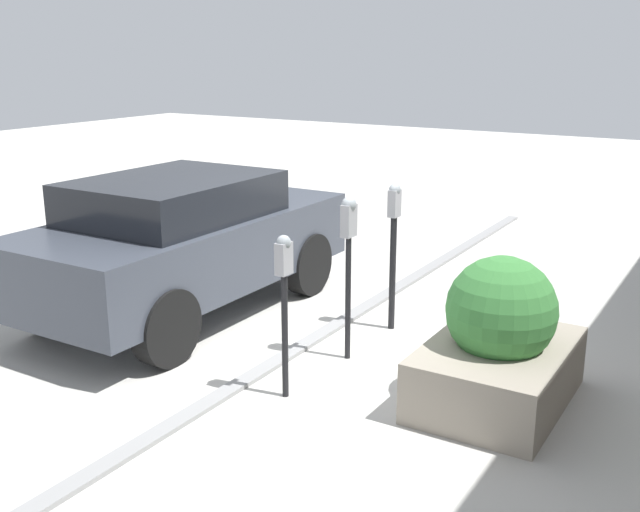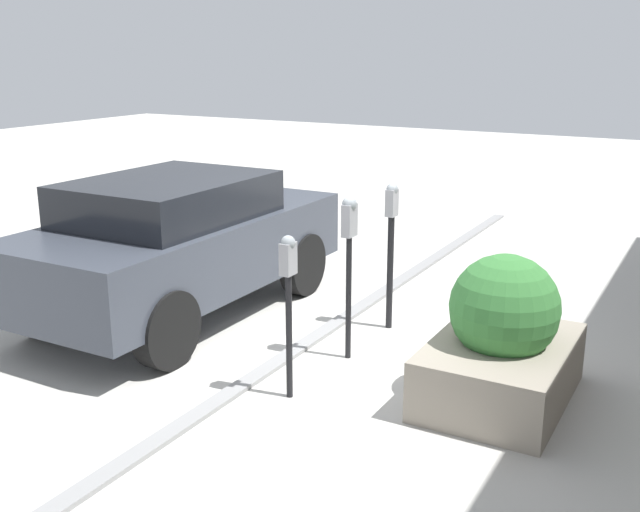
{
  "view_description": "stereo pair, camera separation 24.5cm",
  "coord_description": "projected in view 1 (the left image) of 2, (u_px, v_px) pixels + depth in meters",
  "views": [
    {
      "loc": [
        -5.75,
        -3.62,
        2.84
      ],
      "look_at": [
        0.0,
        -0.12,
        0.96
      ],
      "focal_mm": 42.0,
      "sensor_mm": 36.0,
      "label": 1
    },
    {
      "loc": [
        -5.87,
        -3.41,
        2.84
      ],
      "look_at": [
        0.0,
        -0.12,
        0.96
      ],
      "focal_mm": 42.0,
      "sensor_mm": 36.0,
      "label": 2
    }
  ],
  "objects": [
    {
      "name": "planter_box",
      "position": [
        499.0,
        345.0,
        6.09
      ],
      "size": [
        1.57,
        1.07,
        1.25
      ],
      "color": "gray",
      "rests_on": "ground_plane"
    },
    {
      "name": "curb_strip",
      "position": [
        303.0,
        346.0,
        7.34
      ],
      "size": [
        13.5,
        0.16,
        0.04
      ],
      "color": "gray",
      "rests_on": "ground_plane"
    },
    {
      "name": "ground_plane",
      "position": [
        309.0,
        349.0,
        7.3
      ],
      "size": [
        40.0,
        40.0,
        0.0
      ],
      "primitive_type": "plane",
      "color": "beige"
    },
    {
      "name": "parked_car_front",
      "position": [
        184.0,
        240.0,
        8.11
      ],
      "size": [
        3.94,
        1.83,
        1.54
      ],
      "rotation": [
        0.0,
        0.0,
        0.0
      ],
      "color": "#383D47",
      "rests_on": "ground_plane"
    },
    {
      "name": "parking_meter_middle",
      "position": [
        394.0,
        237.0,
        7.59
      ],
      "size": [
        0.14,
        0.12,
        1.53
      ],
      "color": "black",
      "rests_on": "ground_plane"
    },
    {
      "name": "parking_meter_nearest",
      "position": [
        284.0,
        285.0,
        6.06
      ],
      "size": [
        0.14,
        0.12,
        1.4
      ],
      "color": "black",
      "rests_on": "ground_plane"
    },
    {
      "name": "parking_meter_second",
      "position": [
        349.0,
        243.0,
        6.8
      ],
      "size": [
        0.16,
        0.14,
        1.55
      ],
      "color": "black",
      "rests_on": "ground_plane"
    }
  ]
}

